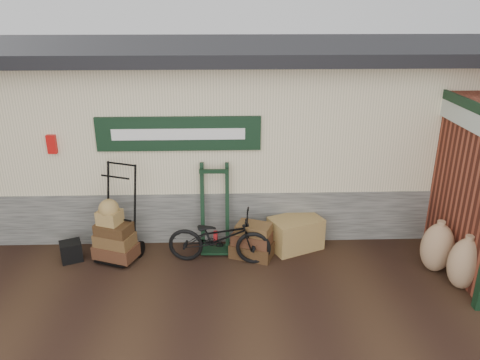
% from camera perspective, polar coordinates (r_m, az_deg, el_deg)
% --- Properties ---
extents(ground, '(80.00, 80.00, 0.00)m').
position_cam_1_polar(ground, '(7.36, -5.08, -11.23)').
color(ground, black).
rests_on(ground, ground).
extents(station_building, '(14.40, 4.10, 3.20)m').
position_cam_1_polar(station_building, '(9.25, -4.58, 6.60)').
color(station_building, '#4C4C47').
rests_on(station_building, ground).
extents(brick_outbuilding, '(1.71, 4.51, 2.62)m').
position_cam_1_polar(brick_outbuilding, '(8.93, 26.73, 1.73)').
color(brick_outbuilding, maroon).
rests_on(brick_outbuilding, ground).
extents(porter_trolley, '(0.95, 0.84, 1.58)m').
position_cam_1_polar(porter_trolley, '(7.67, -14.57, -3.77)').
color(porter_trolley, black).
rests_on(porter_trolley, ground).
extents(green_barrow, '(0.54, 0.47, 1.47)m').
position_cam_1_polar(green_barrow, '(7.68, -3.10, -3.45)').
color(green_barrow, black).
rests_on(green_barrow, ground).
extents(suitcase_stack, '(0.77, 0.64, 0.59)m').
position_cam_1_polar(suitcase_stack, '(7.63, 1.47, -7.31)').
color(suitcase_stack, '#392412').
rests_on(suitcase_stack, ground).
extents(wicker_hamper, '(0.98, 0.83, 0.54)m').
position_cam_1_polar(wicker_hamper, '(7.94, 6.78, -6.45)').
color(wicker_hamper, brown).
rests_on(wicker_hamper, ground).
extents(black_trunk, '(0.40, 0.38, 0.32)m').
position_cam_1_polar(black_trunk, '(8.05, -19.89, -8.17)').
color(black_trunk, black).
rests_on(black_trunk, ground).
extents(bicycle, '(0.76, 1.69, 0.95)m').
position_cam_1_polar(bicycle, '(7.40, -2.54, -6.70)').
color(bicycle, black).
rests_on(bicycle, ground).
extents(burlap_sack_left, '(0.53, 0.46, 0.80)m').
position_cam_1_polar(burlap_sack_left, '(7.81, 22.90, -7.60)').
color(burlap_sack_left, '#946F4F').
rests_on(burlap_sack_left, ground).
extents(burlap_sack_right, '(0.53, 0.45, 0.80)m').
position_cam_1_polar(burlap_sack_right, '(7.53, 25.73, -9.17)').
color(burlap_sack_right, '#946F4F').
rests_on(burlap_sack_right, ground).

